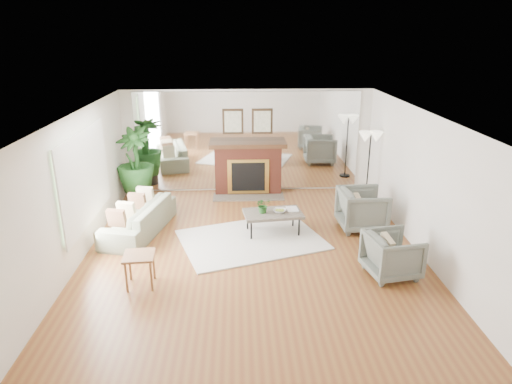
{
  "coord_description": "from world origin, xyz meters",
  "views": [
    {
      "loc": [
        -0.25,
        -7.39,
        3.8
      ],
      "look_at": [
        0.08,
        0.6,
        0.96
      ],
      "focal_mm": 32.0,
      "sensor_mm": 36.0,
      "label": 1
    }
  ],
  "objects_px": {
    "side_table": "(139,260)",
    "floor_lamp": "(370,143)",
    "coffee_table": "(273,214)",
    "potted_ficus": "(135,163)",
    "sofa": "(139,218)",
    "armchair_back": "(362,209)",
    "fireplace": "(248,167)",
    "armchair_front": "(392,255)"
  },
  "relations": [
    {
      "from": "sofa",
      "to": "floor_lamp",
      "type": "xyz_separation_m",
      "value": [
        4.92,
        1.37,
        1.15
      ]
    },
    {
      "from": "sofa",
      "to": "side_table",
      "type": "xyz_separation_m",
      "value": [
        0.42,
        -2.03,
        0.15
      ]
    },
    {
      "from": "coffee_table",
      "to": "potted_ficus",
      "type": "bearing_deg",
      "value": 147.25
    },
    {
      "from": "sofa",
      "to": "side_table",
      "type": "relative_size",
      "value": 3.86
    },
    {
      "from": "armchair_front",
      "to": "fireplace",
      "type": "bearing_deg",
      "value": 17.77
    },
    {
      "from": "sofa",
      "to": "potted_ficus",
      "type": "distance_m",
      "value": 1.92
    },
    {
      "from": "armchair_front",
      "to": "potted_ficus",
      "type": "xyz_separation_m",
      "value": [
        -4.84,
        3.64,
        0.57
      ]
    },
    {
      "from": "coffee_table",
      "to": "armchair_back",
      "type": "bearing_deg",
      "value": 5.62
    },
    {
      "from": "coffee_table",
      "to": "side_table",
      "type": "height_order",
      "value": "side_table"
    },
    {
      "from": "armchair_back",
      "to": "potted_ficus",
      "type": "bearing_deg",
      "value": 67.87
    },
    {
      "from": "fireplace",
      "to": "side_table",
      "type": "height_order",
      "value": "fireplace"
    },
    {
      "from": "armchair_back",
      "to": "side_table",
      "type": "distance_m",
      "value": 4.52
    },
    {
      "from": "fireplace",
      "to": "potted_ficus",
      "type": "bearing_deg",
      "value": -169.68
    },
    {
      "from": "fireplace",
      "to": "floor_lamp",
      "type": "height_order",
      "value": "fireplace"
    },
    {
      "from": "coffee_table",
      "to": "floor_lamp",
      "type": "distance_m",
      "value": 2.94
    },
    {
      "from": "fireplace",
      "to": "potted_ficus",
      "type": "distance_m",
      "value": 2.66
    },
    {
      "from": "fireplace",
      "to": "potted_ficus",
      "type": "relative_size",
      "value": 1.17
    },
    {
      "from": "sofa",
      "to": "armchair_front",
      "type": "distance_m",
      "value": 4.84
    },
    {
      "from": "armchair_front",
      "to": "side_table",
      "type": "xyz_separation_m",
      "value": [
        -4.04,
        -0.15,
        0.08
      ]
    },
    {
      "from": "armchair_back",
      "to": "armchair_front",
      "type": "xyz_separation_m",
      "value": [
        -0.0,
        -1.88,
        -0.05
      ]
    },
    {
      "from": "armchair_front",
      "to": "coffee_table",
      "type": "bearing_deg",
      "value": 36.12
    },
    {
      "from": "fireplace",
      "to": "armchair_back",
      "type": "height_order",
      "value": "fireplace"
    },
    {
      "from": "fireplace",
      "to": "armchair_front",
      "type": "height_order",
      "value": "fireplace"
    },
    {
      "from": "side_table",
      "to": "floor_lamp",
      "type": "relative_size",
      "value": 0.31
    },
    {
      "from": "fireplace",
      "to": "armchair_front",
      "type": "distance_m",
      "value": 4.69
    },
    {
      "from": "side_table",
      "to": "floor_lamp",
      "type": "height_order",
      "value": "floor_lamp"
    },
    {
      "from": "floor_lamp",
      "to": "coffee_table",
      "type": "bearing_deg",
      "value": -145.72
    },
    {
      "from": "potted_ficus",
      "to": "fireplace",
      "type": "bearing_deg",
      "value": 10.32
    },
    {
      "from": "coffee_table",
      "to": "potted_ficus",
      "type": "distance_m",
      "value": 3.64
    },
    {
      "from": "armchair_back",
      "to": "floor_lamp",
      "type": "xyz_separation_m",
      "value": [
        0.46,
        1.37,
        1.03
      ]
    },
    {
      "from": "sofa",
      "to": "coffee_table",
      "type": "bearing_deg",
      "value": 98.92
    },
    {
      "from": "armchair_front",
      "to": "side_table",
      "type": "height_order",
      "value": "armchair_front"
    },
    {
      "from": "fireplace",
      "to": "armchair_back",
      "type": "distance_m",
      "value": 3.18
    },
    {
      "from": "fireplace",
      "to": "coffee_table",
      "type": "distance_m",
      "value": 2.47
    },
    {
      "from": "coffee_table",
      "to": "armchair_back",
      "type": "distance_m",
      "value": 1.82
    },
    {
      "from": "floor_lamp",
      "to": "armchair_front",
      "type": "bearing_deg",
      "value": -98.11
    },
    {
      "from": "fireplace",
      "to": "floor_lamp",
      "type": "bearing_deg",
      "value": -17.85
    },
    {
      "from": "coffee_table",
      "to": "armchair_back",
      "type": "height_order",
      "value": "armchair_back"
    },
    {
      "from": "coffee_table",
      "to": "floor_lamp",
      "type": "relative_size",
      "value": 0.71
    },
    {
      "from": "armchair_back",
      "to": "potted_ficus",
      "type": "relative_size",
      "value": 0.52
    },
    {
      "from": "potted_ficus",
      "to": "sofa",
      "type": "bearing_deg",
      "value": -77.87
    },
    {
      "from": "armchair_back",
      "to": "sofa",
      "type": "bearing_deg",
      "value": 87.92
    }
  ]
}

